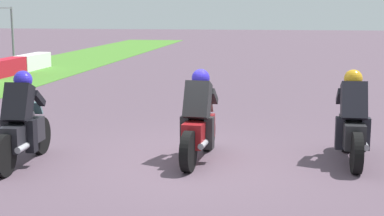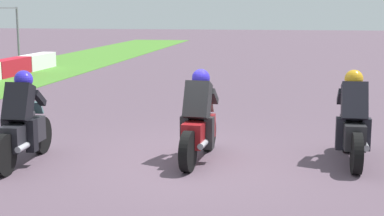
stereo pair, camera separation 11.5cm
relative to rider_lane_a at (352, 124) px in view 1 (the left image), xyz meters
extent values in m
plane|color=#54424F|center=(-0.41, 2.62, -0.62)|extent=(120.00, 120.00, 0.00)
cube|color=red|center=(10.47, 11.31, -0.30)|extent=(2.37, 0.60, 0.64)
cube|color=white|center=(12.89, 11.31, -0.30)|extent=(2.37, 0.60, 0.64)
cylinder|color=slate|center=(14.82, 13.10, 0.66)|extent=(0.10, 0.10, 2.56)
cylinder|color=black|center=(0.70, 0.00, -0.30)|extent=(0.64, 0.14, 0.64)
cylinder|color=black|center=(-0.70, 0.00, -0.30)|extent=(0.64, 0.14, 0.64)
cube|color=#252527|center=(0.00, 0.00, -0.12)|extent=(1.10, 0.32, 0.40)
ellipsoid|color=#252527|center=(0.10, 0.00, 0.18)|extent=(0.48, 0.30, 0.24)
cube|color=red|center=(-0.51, 0.00, -0.10)|extent=(0.06, 0.16, 0.08)
cylinder|color=#A5A5AD|center=(-0.35, -0.16, -0.25)|extent=(0.42, 0.10, 0.10)
cube|color=black|center=(-0.10, 0.00, 0.40)|extent=(0.49, 0.40, 0.66)
sphere|color=gold|center=(0.12, 0.00, 0.74)|extent=(0.30, 0.30, 0.30)
cube|color=#66525C|center=(0.50, 0.00, 0.22)|extent=(0.16, 0.26, 0.23)
cube|color=black|center=(-0.12, 0.20, -0.12)|extent=(0.18, 0.14, 0.52)
cube|color=black|center=(-0.12, -0.20, -0.12)|extent=(0.18, 0.14, 0.52)
cube|color=black|center=(0.28, 0.18, 0.42)|extent=(0.39, 0.10, 0.31)
cube|color=black|center=(0.28, -0.18, 0.42)|extent=(0.39, 0.10, 0.31)
cylinder|color=black|center=(0.39, 2.42, -0.30)|extent=(0.65, 0.20, 0.64)
cylinder|color=black|center=(-1.00, 2.54, -0.30)|extent=(0.65, 0.20, 0.64)
cube|color=maroon|center=(-0.30, 2.48, -0.12)|extent=(1.12, 0.41, 0.40)
ellipsoid|color=maroon|center=(-0.20, 2.47, 0.18)|extent=(0.50, 0.34, 0.24)
cube|color=red|center=(-0.81, 2.52, -0.10)|extent=(0.07, 0.16, 0.08)
cylinder|color=#A5A5AD|center=(-0.67, 2.35, -0.25)|extent=(0.43, 0.14, 0.10)
cube|color=#242426|center=(-0.40, 2.49, 0.40)|extent=(0.52, 0.44, 0.66)
sphere|color=#2E24C3|center=(-0.18, 2.47, 0.74)|extent=(0.32, 0.32, 0.30)
cube|color=gray|center=(0.20, 2.44, 0.22)|extent=(0.18, 0.27, 0.23)
cube|color=#242426|center=(-0.41, 2.69, -0.12)|extent=(0.19, 0.16, 0.52)
cube|color=#242426|center=(-0.44, 2.29, -0.12)|extent=(0.19, 0.16, 0.52)
cube|color=#242426|center=(-0.01, 2.63, 0.42)|extent=(0.39, 0.13, 0.31)
cube|color=#242426|center=(-0.04, 2.28, 0.42)|extent=(0.39, 0.13, 0.31)
cylinder|color=black|center=(-0.29, 5.26, -0.30)|extent=(0.64, 0.16, 0.64)
cylinder|color=black|center=(-1.69, 5.23, -0.30)|extent=(0.64, 0.16, 0.64)
cube|color=black|center=(-0.99, 5.24, -0.12)|extent=(1.11, 0.35, 0.40)
ellipsoid|color=black|center=(-0.89, 5.24, 0.18)|extent=(0.49, 0.31, 0.24)
cube|color=red|center=(-1.50, 5.23, -0.10)|extent=(0.06, 0.16, 0.08)
cylinder|color=#A5A5AD|center=(-1.33, 5.07, -0.25)|extent=(0.42, 0.11, 0.10)
cube|color=black|center=(-1.09, 5.24, 0.40)|extent=(0.49, 0.41, 0.66)
sphere|color=#2E24C3|center=(-0.87, 5.25, 0.74)|extent=(0.31, 0.31, 0.30)
cube|color=slate|center=(-0.49, 5.25, 0.22)|extent=(0.16, 0.26, 0.23)
cube|color=black|center=(-1.11, 5.44, -0.12)|extent=(0.18, 0.14, 0.52)
cube|color=black|center=(-1.10, 5.04, -0.12)|extent=(0.18, 0.14, 0.52)
cube|color=black|center=(-0.71, 5.43, 0.42)|extent=(0.39, 0.11, 0.31)
cube|color=black|center=(-0.70, 5.07, 0.42)|extent=(0.39, 0.11, 0.31)
camera|label=1|loc=(-9.45, 1.16, 1.86)|focal=53.69mm
camera|label=2|loc=(-9.43, 1.05, 1.86)|focal=53.69mm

